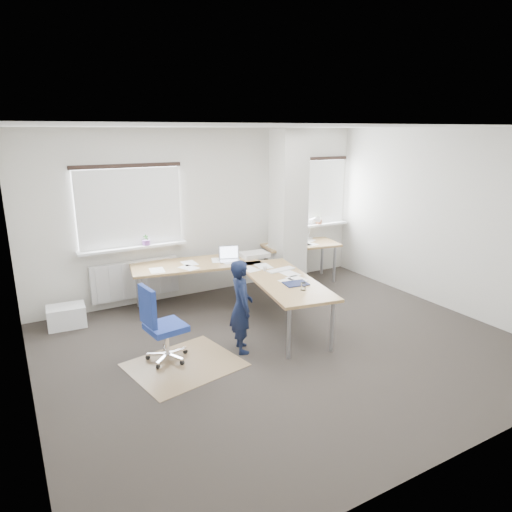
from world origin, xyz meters
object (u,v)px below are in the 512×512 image
person (241,306)px  task_chair (164,340)px  desk_main (240,272)px  desk_side (300,246)px

person → task_chair: bearing=92.1°
desk_main → task_chair: 1.74m
desk_side → task_chair: 3.68m
task_chair → person: (0.96, -0.21, 0.33)m
desk_main → task_chair: task_chair is taller
desk_side → person: same height
desk_side → person: size_ratio=1.24×
desk_main → person: bearing=-107.1°
person → desk_side: bearing=-34.5°
task_chair → person: person is taller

